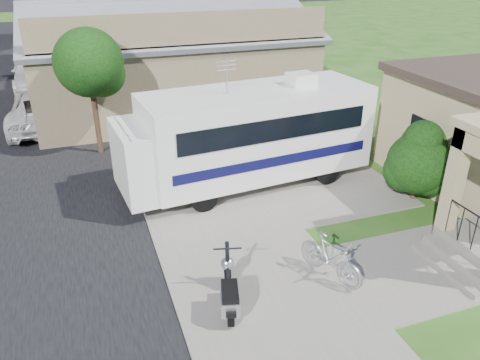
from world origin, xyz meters
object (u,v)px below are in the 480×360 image
object	(u,v)px
scooter	(229,291)
garden_hose	(430,242)
motorhome	(248,134)
shrub	(419,160)
pickup_truck	(45,107)
bicycle	(330,260)
van	(36,73)

from	to	relation	value
scooter	garden_hose	distance (m)	5.72
garden_hose	motorhome	bearing A→B (deg)	123.33
motorhome	shrub	distance (m)	5.19
garden_hose	scooter	bearing A→B (deg)	-173.79
shrub	pickup_truck	bearing A→B (deg)	134.49
shrub	scooter	distance (m)	7.52
bicycle	van	size ratio (longest dim) A/B	0.32
bicycle	garden_hose	world-z (taller)	bicycle
motorhome	bicycle	distance (m)	5.41
bicycle	garden_hose	size ratio (longest dim) A/B	5.18
van	pickup_truck	bearing A→B (deg)	-87.07
motorhome	pickup_truck	distance (m)	10.45
shrub	van	distance (m)	21.23
shrub	garden_hose	size ratio (longest dim) A/B	7.37
shrub	garden_hose	distance (m)	2.86
motorhome	bicycle	size ratio (longest dim) A/B	4.55
scooter	bicycle	world-z (taller)	scooter
bicycle	van	world-z (taller)	van
pickup_truck	van	distance (m)	7.01
shrub	scooter	xyz separation A→B (m)	(-6.90, -2.89, -0.79)
shrub	bicycle	size ratio (longest dim) A/B	1.42
shrub	motorhome	bearing A→B (deg)	149.44
pickup_truck	motorhome	bearing A→B (deg)	128.94
motorhome	van	distance (m)	16.80
shrub	scooter	size ratio (longest dim) A/B	1.47
motorhome	shrub	size ratio (longest dim) A/B	3.20
scooter	van	distance (m)	21.28
bicycle	scooter	bearing A→B (deg)	164.96
bicycle	van	xyz separation A→B (m)	(-6.98, 20.56, 0.28)
motorhome	pickup_truck	world-z (taller)	motorhome
bicycle	pickup_truck	distance (m)	14.98
van	garden_hose	xyz separation A→B (m)	(10.14, -20.18, -0.74)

